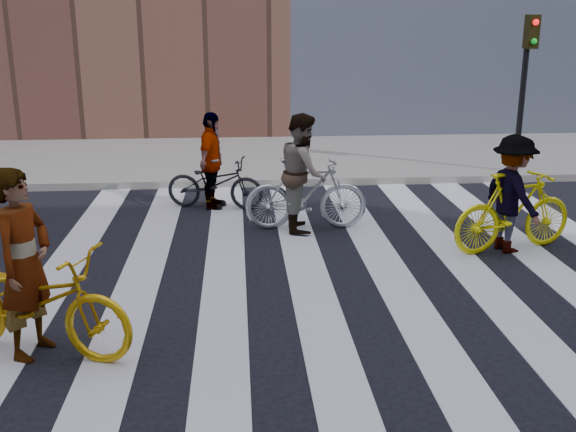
{
  "coord_description": "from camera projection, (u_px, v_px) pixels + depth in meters",
  "views": [
    {
      "loc": [
        -1.45,
        -8.11,
        3.29
      ],
      "look_at": [
        -0.81,
        0.3,
        0.79
      ],
      "focal_mm": 42.0,
      "sensor_mm": 36.0,
      "label": 1
    }
  ],
  "objects": [
    {
      "name": "rider_rear",
      "position": [
        211.0,
        161.0,
        11.79
      ],
      "size": [
        0.66,
        1.08,
        1.71
      ],
      "primitive_type": "imported",
      "rotation": [
        0.0,
        0.0,
        1.31
      ],
      "color": "slate",
      "rests_on": "ground"
    },
    {
      "name": "ground",
      "position": [
        351.0,
        279.0,
        8.79
      ],
      "size": [
        100.0,
        100.0,
        0.0
      ],
      "primitive_type": "plane",
      "color": "black",
      "rests_on": "ground"
    },
    {
      "name": "sidewalk_far",
      "position": [
        299.0,
        158.0,
        15.94
      ],
      "size": [
        100.0,
        5.0,
        0.15
      ],
      "primitive_type": "cube",
      "color": "gray",
      "rests_on": "ground"
    },
    {
      "name": "zebra_crosswalk",
      "position": [
        351.0,
        278.0,
        8.79
      ],
      "size": [
        8.25,
        10.0,
        0.01
      ],
      "color": "silver",
      "rests_on": "ground"
    },
    {
      "name": "bike_silver_mid",
      "position": [
        306.0,
        194.0,
        10.7
      ],
      "size": [
        1.95,
        0.6,
        1.17
      ],
      "primitive_type": "imported",
      "rotation": [
        0.0,
        0.0,
        1.54
      ],
      "color": "#B7BCC2",
      "rests_on": "ground"
    },
    {
      "name": "bike_yellow_right",
      "position": [
        514.0,
        212.0,
        9.7
      ],
      "size": [
        2.04,
        1.04,
        1.18
      ],
      "primitive_type": "imported",
      "rotation": [
        0.0,
        0.0,
        1.83
      ],
      "color": "#F6EE0D",
      "rests_on": "ground"
    },
    {
      "name": "rider_left",
      "position": [
        25.0,
        264.0,
        6.59
      ],
      "size": [
        0.67,
        0.82,
        1.93
      ],
      "primitive_type": "imported",
      "rotation": [
        0.0,
        0.0,
        1.23
      ],
      "color": "slate",
      "rests_on": "ground"
    },
    {
      "name": "bike_yellow_left",
      "position": [
        34.0,
        301.0,
        6.71
      ],
      "size": [
        2.28,
        1.43,
        1.13
      ],
      "primitive_type": "imported",
      "rotation": [
        0.0,
        0.0,
        1.23
      ],
      "color": "#DDA30C",
      "rests_on": "ground"
    },
    {
      "name": "rider_right",
      "position": [
        512.0,
        194.0,
        9.62
      ],
      "size": [
        0.9,
        1.23,
        1.7
      ],
      "primitive_type": "imported",
      "rotation": [
        0.0,
        0.0,
        1.83
      ],
      "color": "slate",
      "rests_on": "ground"
    },
    {
      "name": "bike_dark_rear",
      "position": [
        215.0,
        183.0,
        11.91
      ],
      "size": [
        1.85,
        1.04,
        0.92
      ],
      "primitive_type": "imported",
      "rotation": [
        0.0,
        0.0,
        1.31
      ],
      "color": "black",
      "rests_on": "ground"
    },
    {
      "name": "rider_mid",
      "position": [
        303.0,
        172.0,
        10.59
      ],
      "size": [
        0.73,
        0.92,
        1.86
      ],
      "primitive_type": "imported",
      "rotation": [
        0.0,
        0.0,
        1.54
      ],
      "color": "slate",
      "rests_on": "ground"
    },
    {
      "name": "traffic_signal",
      "position": [
        526.0,
        69.0,
        13.55
      ],
      "size": [
        0.22,
        0.42,
        3.33
      ],
      "color": "black",
      "rests_on": "ground"
    }
  ]
}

